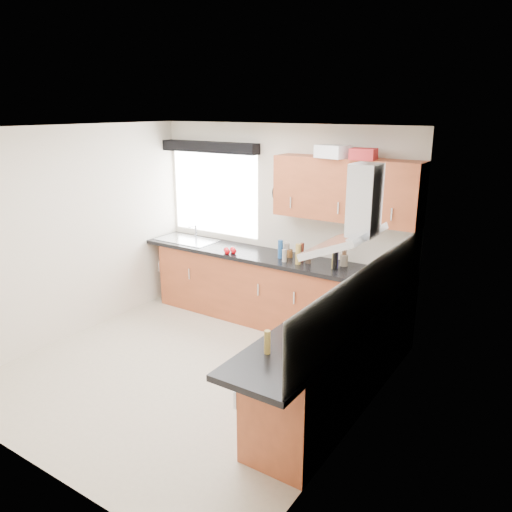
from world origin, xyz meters
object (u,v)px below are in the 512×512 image
Objects in this scene: extractor_hood at (354,221)px; upper_cabinets at (346,189)px; oven at (336,361)px; washing_machine at (259,292)px.

upper_cabinets is at bearing 116.13° from extractor_hood.
oven reaches higher than washing_machine.
oven is at bearing -28.96° from washing_machine.
oven is at bearing -67.46° from upper_cabinets.
upper_cabinets is (-0.65, 1.33, 0.03)m from extractor_hood.
washing_machine is at bearing -174.55° from upper_cabinets.
extractor_hood reaches higher than oven.
upper_cabinets is (-0.55, 1.32, 1.38)m from oven.
washing_machine is at bearing 143.52° from oven.
oven is 1.11× the size of washing_machine.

